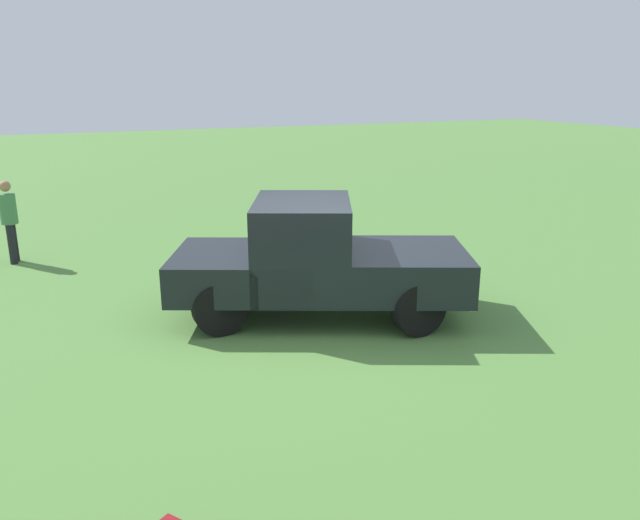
{
  "coord_description": "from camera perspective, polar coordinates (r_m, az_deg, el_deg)",
  "views": [
    {
      "loc": [
        3.37,
        7.85,
        3.54
      ],
      "look_at": [
        -0.46,
        -0.43,
        0.9
      ],
      "focal_mm": 34.85,
      "sensor_mm": 36.0,
      "label": 1
    }
  ],
  "objects": [
    {
      "name": "pickup_truck",
      "position": [
        9.5,
        -0.68,
        0.26
      ],
      "size": [
        4.83,
        3.58,
        1.82
      ],
      "rotation": [
        0.0,
        0.0,
        2.7
      ],
      "color": "black",
      "rests_on": "ground_plane"
    },
    {
      "name": "person_bystander",
      "position": [
        13.81,
        -26.64,
        3.54
      ],
      "size": [
        0.37,
        0.37,
        1.67
      ],
      "rotation": [
        0.0,
        0.0,
        6.1
      ],
      "color": "black",
      "rests_on": "ground_plane"
    },
    {
      "name": "ground_plane",
      "position": [
        9.25,
        -1.48,
        -6.38
      ],
      "size": [
        80.0,
        80.0,
        0.0
      ],
      "primitive_type": "plane",
      "color": "#54843D"
    }
  ]
}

